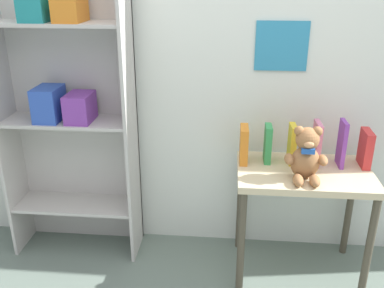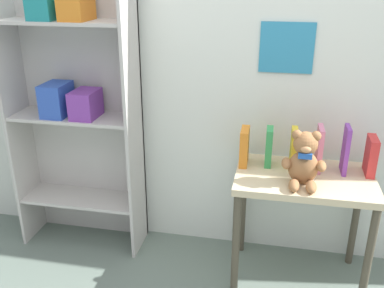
% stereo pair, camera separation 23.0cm
% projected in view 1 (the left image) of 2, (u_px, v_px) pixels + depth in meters
% --- Properties ---
extents(wall_back, '(4.80, 0.07, 2.50)m').
position_uv_depth(wall_back, '(260.00, 43.00, 2.32)').
color(wall_back, silver).
rests_on(wall_back, ground_plane).
extents(bookshelf_side, '(0.74, 0.28, 1.66)m').
position_uv_depth(bookshelf_side, '(68.00, 103.00, 2.40)').
color(bookshelf_side, '#BCB7B2').
rests_on(bookshelf_side, ground_plane).
extents(display_table, '(0.70, 0.46, 0.64)m').
position_uv_depth(display_table, '(303.00, 187.00, 2.29)').
color(display_table, beige).
rests_on(display_table, ground_plane).
extents(teddy_bear, '(0.21, 0.19, 0.28)m').
position_uv_depth(teddy_bear, '(306.00, 156.00, 2.11)').
color(teddy_bear, '#99663D').
rests_on(teddy_bear, display_table).
extents(book_standing_orange, '(0.04, 0.14, 0.20)m').
position_uv_depth(book_standing_orange, '(244.00, 144.00, 2.32)').
color(book_standing_orange, orange).
rests_on(book_standing_orange, display_table).
extents(book_standing_green, '(0.04, 0.11, 0.21)m').
position_uv_depth(book_standing_green, '(268.00, 144.00, 2.32)').
color(book_standing_green, '#33934C').
rests_on(book_standing_green, display_table).
extents(book_standing_yellow, '(0.03, 0.11, 0.22)m').
position_uv_depth(book_standing_yellow, '(292.00, 144.00, 2.30)').
color(book_standing_yellow, gold).
rests_on(book_standing_yellow, display_table).
extents(book_standing_pink, '(0.03, 0.14, 0.23)m').
position_uv_depth(book_standing_pink, '(317.00, 143.00, 2.28)').
color(book_standing_pink, '#D17093').
rests_on(book_standing_pink, display_table).
extents(book_standing_purple, '(0.02, 0.12, 0.25)m').
position_uv_depth(book_standing_purple, '(342.00, 144.00, 2.26)').
color(book_standing_purple, purple).
rests_on(book_standing_purple, display_table).
extents(book_standing_red, '(0.05, 0.14, 0.20)m').
position_uv_depth(book_standing_red, '(366.00, 148.00, 2.27)').
color(book_standing_red, red).
rests_on(book_standing_red, display_table).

